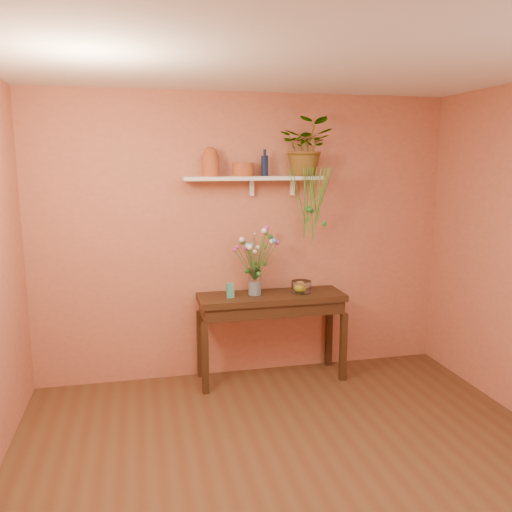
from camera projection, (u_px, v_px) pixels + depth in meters
room at (314, 285)px, 3.10m from camera, size 4.04×4.04×2.70m
sideboard at (271, 307)px, 4.94m from camera, size 1.38×0.44×0.84m
wall_shelf at (255, 179)px, 4.81m from camera, size 1.30×0.24×0.19m
terracotta_jug at (210, 162)px, 4.68m from camera, size 0.16×0.16×0.26m
terracotta_pot at (243, 169)px, 4.78m from camera, size 0.25×0.25×0.12m
blue_bottle at (265, 165)px, 4.81m from camera, size 0.08×0.08×0.24m
spider_plant at (307, 147)px, 4.83m from camera, size 0.60×0.57×0.53m
plant_fronds at (313, 204)px, 4.79m from camera, size 0.45×0.30×0.72m
glass_vase at (255, 284)px, 4.89m from camera, size 0.12×0.12×0.25m
bouquet at (256, 248)px, 4.84m from camera, size 0.46×0.48×0.51m
glass_bowl at (301, 287)px, 4.98m from camera, size 0.19×0.19×0.11m
lemon at (300, 288)px, 4.99m from camera, size 0.08×0.08×0.08m
carton at (230, 290)px, 4.79m from camera, size 0.07×0.05×0.13m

